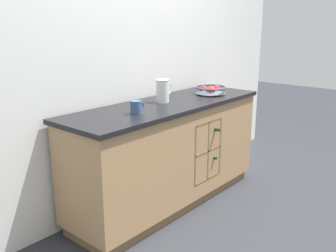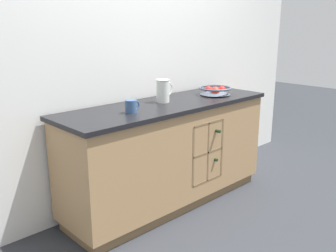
{
  "view_description": "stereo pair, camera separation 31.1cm",
  "coord_description": "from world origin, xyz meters",
  "views": [
    {
      "loc": [
        -2.29,
        -1.95,
        1.52
      ],
      "look_at": [
        0.0,
        0.0,
        0.7
      ],
      "focal_mm": 40.0,
      "sensor_mm": 36.0,
      "label": 1
    },
    {
      "loc": [
        -2.07,
        -2.17,
        1.52
      ],
      "look_at": [
        0.0,
        0.0,
        0.7
      ],
      "focal_mm": 40.0,
      "sensor_mm": 36.0,
      "label": 2
    }
  ],
  "objects": [
    {
      "name": "ground_plane",
      "position": [
        0.0,
        0.0,
        0.0
      ],
      "size": [
        14.0,
        14.0,
        0.0
      ],
      "primitive_type": "plane",
      "color": "#2D3035"
    },
    {
      "name": "white_pitcher",
      "position": [
        -0.01,
        0.05,
        0.99
      ],
      "size": [
        0.17,
        0.11,
        0.19
      ],
      "color": "silver",
      "rests_on": "kitchen_island"
    },
    {
      "name": "kitchen_island",
      "position": [
        0.0,
        -0.0,
        0.45
      ],
      "size": [
        1.93,
        0.62,
        0.89
      ],
      "color": "brown",
      "rests_on": "ground_plane"
    },
    {
      "name": "fruit_bowl",
      "position": [
        0.55,
        -0.05,
        0.94
      ],
      "size": [
        0.29,
        0.29,
        0.09
      ],
      "color": "#4C5666",
      "rests_on": "kitchen_island"
    },
    {
      "name": "back_wall",
      "position": [
        0.0,
        0.35,
        1.27
      ],
      "size": [
        4.4,
        0.06,
        2.55
      ],
      "primitive_type": "cube",
      "color": "white",
      "rests_on": "ground_plane"
    },
    {
      "name": "ceramic_mug",
      "position": [
        -0.44,
        -0.07,
        0.94
      ],
      "size": [
        0.12,
        0.08,
        0.1
      ],
      "color": "#385684",
      "rests_on": "kitchen_island"
    }
  ]
}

